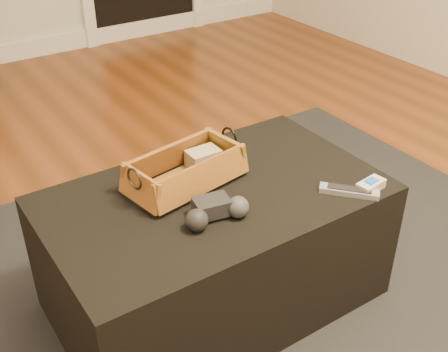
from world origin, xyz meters
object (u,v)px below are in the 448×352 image
wicker_basket (185,172)px  game_controller (215,211)px  silver_remote (349,191)px  ottoman (215,248)px  tv_remote (184,181)px  cream_gadget (371,185)px

wicker_basket → game_controller: bearing=-97.4°
game_controller → silver_remote: 0.41m
ottoman → wicker_basket: size_ratio=2.57×
tv_remote → wicker_basket: wicker_basket is taller
ottoman → cream_gadget: cream_gadget is taller
ottoman → game_controller: 0.28m
ottoman → silver_remote: size_ratio=6.42×
tv_remote → game_controller: bearing=-108.8°
ottoman → tv_remote: size_ratio=5.23×
ottoman → wicker_basket: bearing=117.8°
ottoman → silver_remote: (0.32, -0.23, 0.22)m
tv_remote → silver_remote: size_ratio=1.23×
game_controller → wicker_basket: bearing=82.6°
tv_remote → silver_remote: (0.39, -0.30, -0.01)m
tv_remote → silver_remote: tv_remote is taller
ottoman → game_controller: size_ratio=5.20×
silver_remote → wicker_basket: bearing=139.8°
wicker_basket → cream_gadget: 0.55m
game_controller → cream_gadget: 0.48m
silver_remote → cream_gadget: bearing=-15.6°
tv_remote → silver_remote: bearing=-53.1°
tv_remote → game_controller: game_controller is taller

